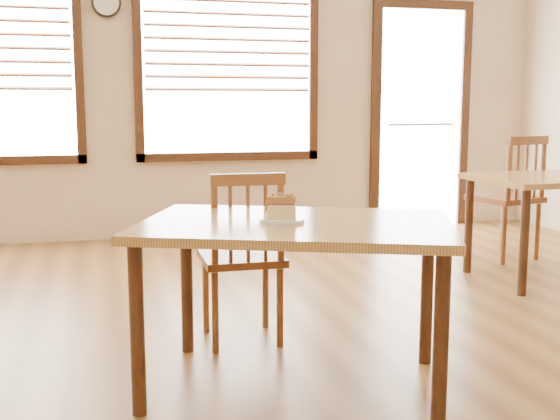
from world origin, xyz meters
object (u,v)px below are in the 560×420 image
Objects in this scene: wall_clock at (106,3)px; cafe_table_main at (296,241)px; cafe_chair_main at (243,256)px; cafe_chair_second at (509,196)px; plate at (282,220)px; cake_slice at (282,206)px.

wall_clock is 4.08m from cafe_table_main.
cafe_chair_second is at bearing -149.26° from cafe_chair_main.
cafe_chair_main is at bearing -79.50° from wall_clock.
cafe_chair_second is 3.24m from plate.
cafe_chair_main reaches higher than cake_slice.
cake_slice is at bearing -156.45° from plate.
cake_slice is (0.04, -0.64, 0.35)m from cafe_chair_main.
wall_clock reaches higher than cake_slice.
wall_clock is at bearing 118.89° from cake_slice.
plate is 1.34× the size of cake_slice.
plate is at bearing -158.62° from cafe_table_main.
wall_clock is 1.33× the size of plate.
cafe_chair_second is 6.98× the size of cake_slice.
cafe_chair_second is at bearing 40.11° from plate.
cafe_chair_second is at bearing -28.30° from wall_clock.
cafe_table_main is at bearing 99.83° from cafe_chair_main.
cafe_table_main is 1.54× the size of cafe_chair_second.
wall_clock is at bearing -78.57° from cafe_chair_main.
cafe_table_main is at bearing 18.53° from cake_slice.
cafe_chair_second is (3.08, -1.66, -1.64)m from wall_clock.
cafe_chair_second reaches higher than cake_slice.
wall_clock is 3.86m from cafe_chair_second.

